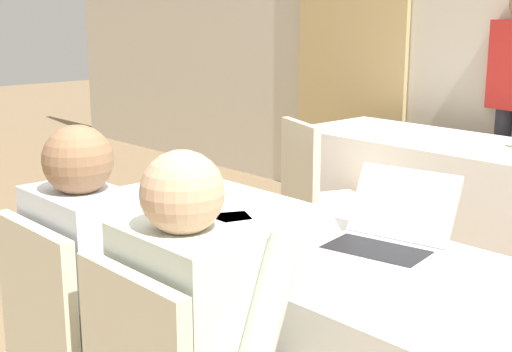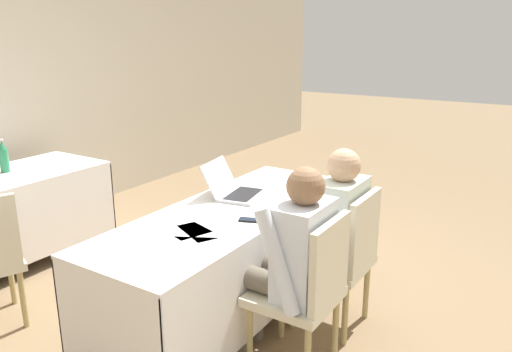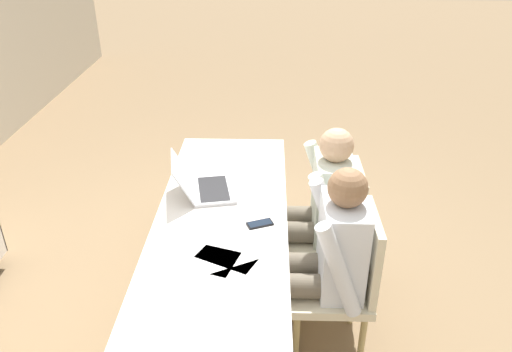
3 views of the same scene
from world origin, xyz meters
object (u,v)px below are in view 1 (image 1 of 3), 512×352
(laptop, at_px, (384,238))
(cell_phone, at_px, (230,248))
(person_checkered_shirt, at_px, (108,288))
(chair_far_spare, at_px, (320,195))
(chair_near_left, at_px, (81,347))
(person_white_shirt, at_px, (210,343))

(laptop, relative_size, cell_phone, 2.71)
(cell_phone, distance_m, person_checkered_shirt, 0.39)
(cell_phone, xyz_separation_m, person_checkered_shirt, (-0.15, -0.35, -0.08))
(chair_far_spare, bearing_deg, laptop, 160.75)
(cell_phone, xyz_separation_m, chair_near_left, (-0.15, -0.46, -0.24))
(person_white_shirt, bearing_deg, person_checkered_shirt, 0.00)
(laptop, bearing_deg, chair_far_spare, 128.75)
(laptop, relative_size, person_checkered_shirt, 0.37)
(chair_far_spare, bearing_deg, person_checkered_shirt, 133.88)
(laptop, relative_size, person_white_shirt, 0.37)
(laptop, distance_m, person_checkered_shirt, 0.86)
(laptop, height_order, cell_phone, laptop)
(chair_far_spare, xyz_separation_m, person_white_shirt, (1.21, -1.73, 0.16))
(chair_near_left, relative_size, chair_far_spare, 1.00)
(chair_near_left, bearing_deg, cell_phone, -108.30)
(person_white_shirt, bearing_deg, chair_far_spare, -54.92)
(cell_phone, distance_m, chair_near_left, 0.54)
(laptop, xyz_separation_m, person_checkered_shirt, (-0.49, -0.70, -0.12))
(chair_near_left, xyz_separation_m, person_checkered_shirt, (0.00, 0.10, 0.16))
(chair_far_spare, xyz_separation_m, person_checkered_shirt, (0.73, -1.73, 0.16))
(laptop, bearing_deg, cell_phone, -145.46)
(person_checkered_shirt, bearing_deg, chair_far_spare, -67.24)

